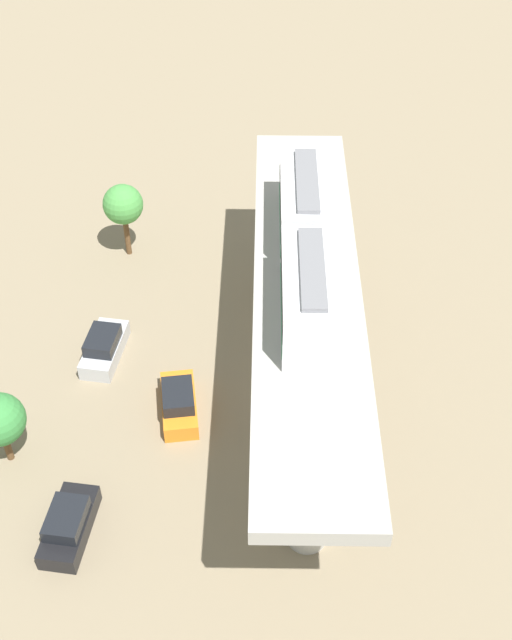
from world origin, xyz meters
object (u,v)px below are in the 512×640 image
object	(u,v)px
parked_car_orange	(179,403)
parked_car_silver	(104,347)
train	(308,248)
tree_near_viaduct	(123,205)
parked_car_black	(69,525)

from	to	relation	value
parked_car_orange	parked_car_silver	world-z (taller)	same
parked_car_orange	parked_car_silver	size ratio (longest dim) A/B	1.00
train	tree_near_viaduct	size ratio (longest dim) A/B	2.61
parked_car_orange	parked_car_silver	xyz separation A→B (m)	(4.64, -4.17, 0.00)
parked_car_black	parked_car_orange	world-z (taller)	same
train	parked_car_silver	xyz separation A→B (m)	(11.23, -1.99, -8.77)
train	parked_car_black	bearing A→B (deg)	41.38
parked_car_black	tree_near_viaduct	world-z (taller)	tree_near_viaduct
parked_car_silver	tree_near_viaduct	size ratio (longest dim) A/B	0.85
parked_car_orange	train	bearing A→B (deg)	-169.85
train	parked_car_orange	xyz separation A→B (m)	(6.60, 2.18, -8.77)
parked_car_orange	tree_near_viaduct	distance (m)	14.92
tree_near_viaduct	parked_car_silver	bearing A→B (deg)	89.26
train	parked_car_black	size ratio (longest dim) A/B	3.08
train	parked_car_black	world-z (taller)	train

